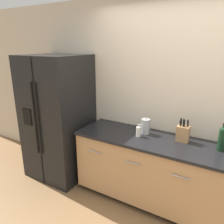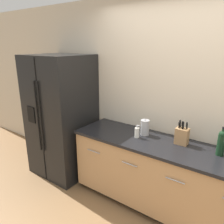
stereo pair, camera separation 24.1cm
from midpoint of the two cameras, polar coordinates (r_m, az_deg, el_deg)
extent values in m
cube|color=beige|center=(2.80, 21.68, 1.56)|extent=(10.00, 0.05, 2.60)
cube|color=black|center=(3.14, 14.90, -21.94)|extent=(2.20, 0.54, 0.09)
cube|color=tan|center=(2.86, 15.28, -15.66)|extent=(2.24, 0.62, 0.77)
cube|color=black|center=(2.65, 15.88, -8.43)|extent=(2.26, 0.64, 0.03)
cylinder|color=#99999E|center=(2.84, -2.40, -10.29)|extent=(0.20, 0.01, 0.01)
cylinder|color=#99999E|center=(2.58, 7.31, -13.44)|extent=(0.20, 0.01, 0.01)
cylinder|color=#99999E|center=(2.42, 19.02, -16.65)|extent=(0.20, 0.01, 0.01)
cube|color=black|center=(3.44, -11.10, -1.14)|extent=(0.88, 0.77, 1.86)
cube|color=black|center=(3.21, -16.14, -2.91)|extent=(0.01, 0.01, 1.82)
cylinder|color=black|center=(3.20, -16.86, -1.28)|extent=(0.02, 0.02, 1.02)
cylinder|color=black|center=(3.14, -16.08, -1.52)|extent=(0.02, 0.02, 1.02)
cube|color=black|center=(3.33, -18.44, -0.69)|extent=(0.16, 0.01, 0.24)
cube|color=#A87A4C|center=(2.68, 20.28, -6.01)|extent=(0.14, 0.10, 0.19)
cylinder|color=black|center=(2.65, 19.88, -2.93)|extent=(0.02, 0.04, 0.09)
cylinder|color=black|center=(2.62, 19.67, -3.31)|extent=(0.02, 0.03, 0.08)
cylinder|color=black|center=(2.64, 20.68, -3.22)|extent=(0.02, 0.03, 0.08)
cylinder|color=black|center=(2.61, 20.51, -3.27)|extent=(0.02, 0.04, 0.10)
cylinder|color=black|center=(2.63, 21.49, -3.35)|extent=(0.02, 0.03, 0.08)
cylinder|color=black|center=(2.58, 29.00, -7.67)|extent=(0.08, 0.08, 0.22)
sphere|color=black|center=(2.54, 29.40, -5.15)|extent=(0.07, 0.07, 0.07)
cylinder|color=black|center=(2.53, 29.48, -4.65)|extent=(0.02, 0.02, 0.07)
cylinder|color=black|center=(2.52, 29.63, -3.66)|extent=(0.03, 0.03, 0.02)
cylinder|color=silver|center=(2.73, 9.09, -5.38)|extent=(0.06, 0.06, 0.12)
cylinder|color=#B2B2B5|center=(2.70, 9.17, -3.82)|extent=(0.02, 0.02, 0.04)
cylinder|color=#B2B2B5|center=(2.69, 9.52, -3.55)|extent=(0.04, 0.01, 0.01)
cylinder|color=#A3A3A5|center=(2.81, 11.01, -4.14)|extent=(0.11, 0.11, 0.18)
cylinder|color=#A3A3A5|center=(2.78, 11.12, -2.27)|extent=(0.11, 0.11, 0.01)
sphere|color=#A3A3A5|center=(2.78, 11.14, -2.04)|extent=(0.02, 0.02, 0.02)
camera|label=1|loc=(0.12, -87.60, 0.75)|focal=35.00mm
camera|label=2|loc=(0.12, 92.40, -0.75)|focal=35.00mm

